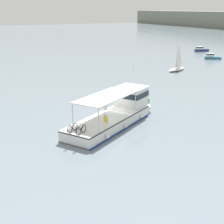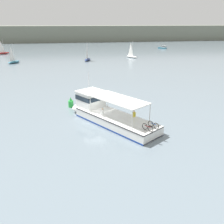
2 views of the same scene
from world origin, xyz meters
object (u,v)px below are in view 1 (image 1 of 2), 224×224
at_px(motorboat_far_left, 212,57).
at_px(sailboat_near_starboard, 177,68).
at_px(channel_buoy, 146,101).
at_px(ferry_main, 117,113).
at_px(motorboat_mid_channel, 201,49).

relative_size(motorboat_far_left, sailboat_near_starboard, 0.67).
bearing_deg(channel_buoy, motorboat_far_left, 127.93).
bearing_deg(motorboat_far_left, ferry_main, -52.56).
distance_m(ferry_main, motorboat_mid_channel, 60.68).
xyz_separation_m(motorboat_mid_channel, channel_buoy, (36.92, -39.07, 0.02)).
bearing_deg(sailboat_near_starboard, channel_buoy, -44.83).
relative_size(motorboat_mid_channel, channel_buoy, 2.71).
height_order(motorboat_mid_channel, channel_buoy, channel_buoy).
bearing_deg(channel_buoy, ferry_main, -55.39).
height_order(motorboat_far_left, sailboat_near_starboard, sailboat_near_starboard).
bearing_deg(ferry_main, channel_buoy, 124.61).
distance_m(motorboat_far_left, sailboat_near_starboard, 17.91).
bearing_deg(motorboat_mid_channel, channel_buoy, -46.62).
bearing_deg(sailboat_near_starboard, ferry_main, -47.25).
bearing_deg(ferry_main, motorboat_mid_channel, 132.38).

